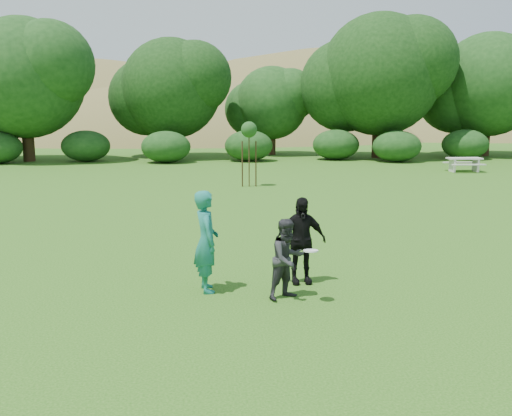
{
  "coord_description": "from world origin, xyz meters",
  "views": [
    {
      "loc": [
        -0.9,
        -10.46,
        3.53
      ],
      "look_at": [
        0.0,
        3.0,
        1.1
      ],
      "focal_mm": 40.0,
      "sensor_mm": 36.0,
      "label": 1
    }
  ],
  "objects_px": {
    "player_black": "(300,240)",
    "player_teal": "(206,241)",
    "sapling": "(249,131)",
    "picnic_table": "(464,162)",
    "player_grey": "(287,259)"
  },
  "relations": [
    {
      "from": "picnic_table",
      "to": "player_grey",
      "type": "bearing_deg",
      "value": -121.25
    },
    {
      "from": "player_teal",
      "to": "sapling",
      "type": "bearing_deg",
      "value": -18.11
    },
    {
      "from": "player_black",
      "to": "player_teal",
      "type": "bearing_deg",
      "value": -173.78
    },
    {
      "from": "player_teal",
      "to": "sapling",
      "type": "distance_m",
      "value": 14.49
    },
    {
      "from": "player_teal",
      "to": "player_grey",
      "type": "distance_m",
      "value": 1.61
    },
    {
      "from": "player_teal",
      "to": "picnic_table",
      "type": "bearing_deg",
      "value": -46.77
    },
    {
      "from": "sapling",
      "to": "picnic_table",
      "type": "distance_m",
      "value": 13.04
    },
    {
      "from": "player_grey",
      "to": "sapling",
      "type": "bearing_deg",
      "value": 56.08
    },
    {
      "from": "player_grey",
      "to": "sapling",
      "type": "xyz_separation_m",
      "value": [
        0.11,
        14.87,
        1.67
      ]
    },
    {
      "from": "player_teal",
      "to": "sapling",
      "type": "relative_size",
      "value": 0.69
    },
    {
      "from": "sapling",
      "to": "picnic_table",
      "type": "xyz_separation_m",
      "value": [
        11.91,
        4.94,
        -1.9
      ]
    },
    {
      "from": "player_black",
      "to": "picnic_table",
      "type": "bearing_deg",
      "value": 53.42
    },
    {
      "from": "player_black",
      "to": "picnic_table",
      "type": "xyz_separation_m",
      "value": [
        11.65,
        18.91,
        -0.36
      ]
    },
    {
      "from": "player_teal",
      "to": "player_grey",
      "type": "relative_size",
      "value": 1.3
    },
    {
      "from": "player_grey",
      "to": "player_black",
      "type": "xyz_separation_m",
      "value": [
        0.37,
        0.91,
        0.13
      ]
    }
  ]
}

